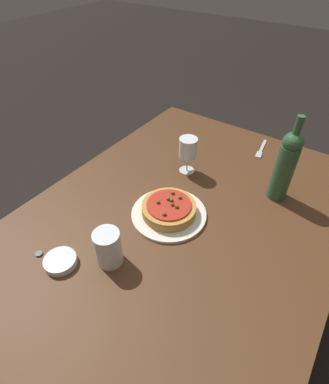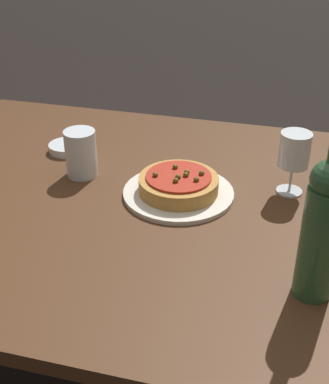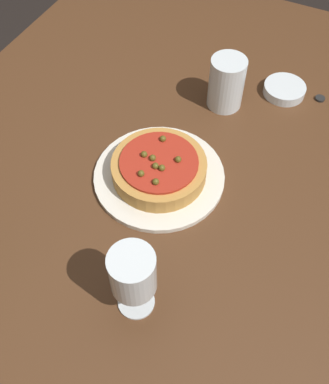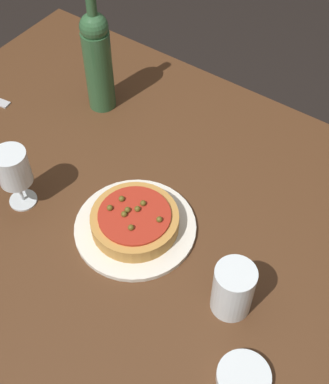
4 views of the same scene
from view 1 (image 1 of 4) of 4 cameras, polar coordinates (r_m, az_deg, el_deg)
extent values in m
plane|color=black|center=(1.76, 1.64, -23.01)|extent=(14.00, 14.00, 0.00)
cube|color=#4C2D19|center=(1.13, 2.37, -6.14)|extent=(1.56, 1.09, 0.03)
cylinder|color=#4C2D19|center=(1.83, 27.92, -6.37)|extent=(0.06, 0.06, 0.74)
cylinder|color=#4C2D19|center=(2.03, 1.67, 4.56)|extent=(0.06, 0.06, 0.74)
cylinder|color=silver|center=(1.13, 0.83, -4.17)|extent=(0.28, 0.28, 0.01)
cylinder|color=#BC843D|center=(1.11, 0.84, -3.25)|extent=(0.20, 0.20, 0.04)
cylinder|color=#A82819|center=(1.10, 0.86, -2.41)|extent=(0.17, 0.17, 0.01)
sphere|color=brown|center=(1.11, 2.95, -1.06)|extent=(0.01, 0.01, 0.01)
sphere|color=brown|center=(1.11, 0.71, -1.33)|extent=(0.01, 0.01, 0.01)
sphere|color=brown|center=(1.13, 1.58, -0.20)|extent=(0.01, 0.01, 0.01)
sphere|color=brown|center=(1.10, 1.35, -1.58)|extent=(0.01, 0.01, 0.01)
sphere|color=brown|center=(1.08, 2.38, -2.83)|extent=(0.01, 0.01, 0.01)
sphere|color=brown|center=(1.05, -0.03, -4.25)|extent=(0.01, 0.01, 0.01)
sphere|color=brown|center=(1.09, 1.51, -2.38)|extent=(0.01, 0.01, 0.01)
sphere|color=brown|center=(1.09, -1.20, -1.94)|extent=(0.01, 0.01, 0.01)
cylinder|color=silver|center=(1.34, 4.24, 4.12)|extent=(0.07, 0.07, 0.00)
cylinder|color=silver|center=(1.32, 4.32, 5.45)|extent=(0.01, 0.01, 0.07)
cylinder|color=silver|center=(1.27, 4.50, 8.37)|extent=(0.08, 0.08, 0.09)
cylinder|color=#2D5633|center=(1.22, 21.62, 3.45)|extent=(0.08, 0.08, 0.23)
sphere|color=#2D5633|center=(1.15, 23.26, 8.70)|extent=(0.07, 0.07, 0.07)
cylinder|color=#2D5633|center=(1.12, 24.06, 11.20)|extent=(0.03, 0.03, 0.08)
cylinder|color=silver|center=(0.97, -10.67, -10.40)|extent=(0.08, 0.08, 0.13)
cylinder|color=silver|center=(1.04, -19.21, -12.35)|extent=(0.10, 0.10, 0.02)
cube|color=#B7B7BC|center=(1.58, 18.22, 8.33)|extent=(0.12, 0.03, 0.00)
cube|color=#B7B7BC|center=(1.51, 17.53, 6.80)|extent=(0.05, 0.03, 0.00)
cylinder|color=black|center=(1.09, -22.80, -10.79)|extent=(0.02, 0.02, 0.01)
camera|label=2|loc=(1.17, 72.77, 7.48)|focal=50.00mm
camera|label=3|loc=(1.39, 5.23, 39.61)|focal=42.00mm
camera|label=4|loc=(1.03, -59.89, 37.81)|focal=50.00mm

